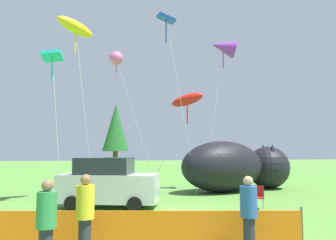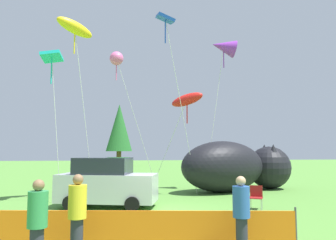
{
  "view_description": "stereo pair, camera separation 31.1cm",
  "coord_description": "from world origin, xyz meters",
  "views": [
    {
      "loc": [
        -1.61,
        -12.39,
        2.44
      ],
      "look_at": [
        1.09,
        5.87,
        4.09
      ],
      "focal_mm": 35.0,
      "sensor_mm": 36.0,
      "label": 1
    },
    {
      "loc": [
        -1.3,
        -12.43,
        2.44
      ],
      "look_at": [
        1.09,
        5.87,
        4.09
      ],
      "focal_mm": 35.0,
      "sensor_mm": 36.0,
      "label": 2
    }
  ],
  "objects": [
    {
      "name": "kite_teal_diamond",
      "position": [
        -4.77,
        3.23,
        6.67
      ],
      "size": [
        1.05,
        0.93,
        7.03
      ],
      "color": "silver",
      "rests_on": "ground"
    },
    {
      "name": "folding_chair",
      "position": [
        4.08,
        0.7,
        0.55
      ],
      "size": [
        0.72,
        0.72,
        0.94
      ],
      "rotation": [
        0.0,
        0.0,
        -2.06
      ],
      "color": "maroon",
      "rests_on": "ground"
    },
    {
      "name": "spectator_in_black_shirt",
      "position": [
        1.4,
        -4.96,
        0.99
      ],
      "size": [
        0.4,
        0.4,
        1.82
      ],
      "color": "#2D2D38",
      "rests_on": "ground"
    },
    {
      "name": "spectator_in_blue_shirt",
      "position": [
        -2.35,
        -4.71,
        1.03
      ],
      "size": [
        0.41,
        0.41,
        1.88
      ],
      "color": "#2D2D38",
      "rests_on": "ground"
    },
    {
      "name": "kite_blue_box",
      "position": [
        0.7,
        3.71,
        8.93
      ],
      "size": [
        2.48,
        2.25,
        9.44
      ],
      "color": "silver",
      "rests_on": "ground"
    },
    {
      "name": "kite_purple_delta",
      "position": [
        4.6,
        6.5,
        8.67
      ],
      "size": [
        2.15,
        1.21,
        9.37
      ],
      "color": "silver",
      "rests_on": "ground"
    },
    {
      "name": "kite_yellow_hero",
      "position": [
        -3.81,
        3.59,
        8.35
      ],
      "size": [
        2.04,
        1.52,
        8.96
      ],
      "color": "silver",
      "rests_on": "ground"
    },
    {
      "name": "inflatable_cat",
      "position": [
        5.15,
        6.23,
        1.34
      ],
      "size": [
        7.63,
        4.77,
        2.91
      ],
      "rotation": [
        0.0,
        0.0,
        0.34
      ],
      "color": "black",
      "rests_on": "ground"
    },
    {
      "name": "ground_plane",
      "position": [
        0.0,
        0.0,
        0.0
      ],
      "size": [
        120.0,
        120.0,
        0.0
      ],
      "primitive_type": "plane",
      "color": "#548C38"
    },
    {
      "name": "spectator_in_white_shirt",
      "position": [
        -3.04,
        -5.39,
        1.0
      ],
      "size": [
        0.4,
        0.4,
        1.83
      ],
      "color": "#2D2D38",
      "rests_on": "ground"
    },
    {
      "name": "parked_car",
      "position": [
        -2.06,
        1.83,
        1.02
      ],
      "size": [
        4.39,
        2.66,
        2.09
      ],
      "rotation": [
        0.0,
        0.0,
        -0.25
      ],
      "color": "#B7BCC1",
      "rests_on": "ground"
    },
    {
      "name": "horizon_tree_west",
      "position": [
        -2.2,
        35.93,
        5.57
      ],
      "size": [
        3.8,
        3.8,
        9.08
      ],
      "color": "brown",
      "rests_on": "ground"
    },
    {
      "name": "safety_fence",
      "position": [
        -1.45,
        -4.05,
        0.46
      ],
      "size": [
        8.74,
        1.27,
        1.02
      ],
      "rotation": [
        0.0,
        0.0,
        -0.14
      ],
      "color": "orange",
      "rests_on": "ground"
    },
    {
      "name": "kite_pink_octopus",
      "position": [
        -1.85,
        6.58,
        7.71
      ],
      "size": [
        2.95,
        1.72,
        8.16
      ],
      "color": "silver",
      "rests_on": "ground"
    },
    {
      "name": "kite_red_lizard",
      "position": [
        2.01,
        4.93,
        5.12
      ],
      "size": [
        2.86,
        2.06,
        5.69
      ],
      "color": "silver",
      "rests_on": "ground"
    }
  ]
}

